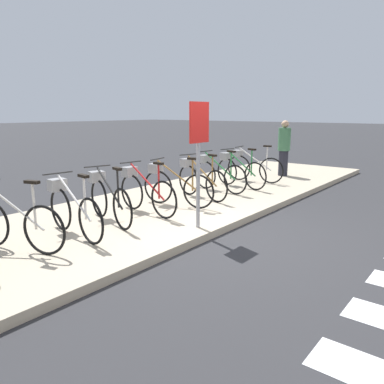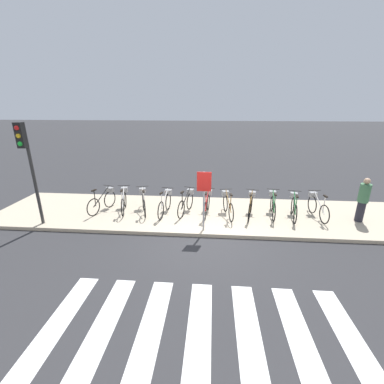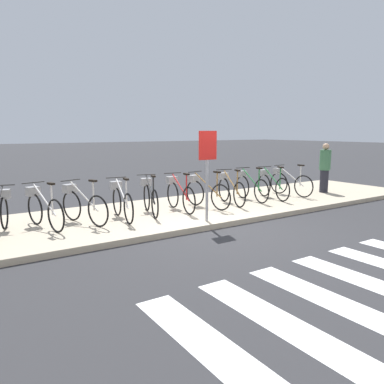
# 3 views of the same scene
# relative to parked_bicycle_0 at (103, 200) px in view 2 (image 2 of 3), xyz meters

# --- Properties ---
(ground_plane) EXTENTS (120.00, 120.00, 0.00)m
(ground_plane) POSITION_rel_parked_bicycle_0_xyz_m (3.90, -1.60, -0.55)
(ground_plane) COLOR #2D2D30
(sidewalk) EXTENTS (15.72, 3.35, 0.12)m
(sidewalk) POSITION_rel_parked_bicycle_0_xyz_m (3.90, 0.08, -0.49)
(sidewalk) COLOR #B7A88E
(sidewalk) RESTS_ON ground_plane
(parked_bicycle_0) EXTENTS (0.61, 1.49, 0.95)m
(parked_bicycle_0) POSITION_rel_parked_bicycle_0_xyz_m (0.00, 0.00, 0.00)
(parked_bicycle_0) COLOR black
(parked_bicycle_0) RESTS_ON sidewalk
(parked_bicycle_1) EXTENTS (0.52, 1.52, 0.95)m
(parked_bicycle_1) POSITION_rel_parked_bicycle_0_xyz_m (0.77, 0.06, 0.00)
(parked_bicycle_1) COLOR black
(parked_bicycle_1) RESTS_ON sidewalk
(parked_bicycle_2) EXTENTS (0.62, 1.48, 0.95)m
(parked_bicycle_2) POSITION_rel_parked_bicycle_0_xyz_m (1.54, 0.02, 0.00)
(parked_bicycle_2) COLOR black
(parked_bicycle_2) RESTS_ON sidewalk
(parked_bicycle_3) EXTENTS (0.46, 1.54, 0.95)m
(parked_bicycle_3) POSITION_rel_parked_bicycle_0_xyz_m (2.38, -0.09, 0.00)
(parked_bicycle_3) COLOR black
(parked_bicycle_3) RESTS_ON sidewalk
(parked_bicycle_4) EXTENTS (0.56, 1.51, 0.95)m
(parked_bicycle_4) POSITION_rel_parked_bicycle_0_xyz_m (3.15, 0.05, 0.00)
(parked_bicycle_4) COLOR black
(parked_bicycle_4) RESTS_ON sidewalk
(parked_bicycle_5) EXTENTS (0.46, 1.55, 0.95)m
(parked_bicycle_5) POSITION_rel_parked_bicycle_0_xyz_m (3.91, -0.01, 0.00)
(parked_bicycle_5) COLOR black
(parked_bicycle_5) RESTS_ON sidewalk
(parked_bicycle_6) EXTENTS (0.46, 1.53, 0.95)m
(parked_bicycle_6) POSITION_rel_parked_bicycle_0_xyz_m (4.65, -0.07, 0.00)
(parked_bicycle_6) COLOR black
(parked_bicycle_6) RESTS_ON sidewalk
(parked_bicycle_7) EXTENTS (0.51, 1.52, 0.95)m
(parked_bicycle_7) POSITION_rel_parked_bicycle_0_xyz_m (5.48, -0.05, 0.00)
(parked_bicycle_7) COLOR black
(parked_bicycle_7) RESTS_ON sidewalk
(parked_bicycle_8) EXTENTS (0.46, 1.54, 0.95)m
(parked_bicycle_8) POSITION_rel_parked_bicycle_0_xyz_m (6.28, 0.06, 0.00)
(parked_bicycle_8) COLOR black
(parked_bicycle_8) RESTS_ON sidewalk
(parked_bicycle_9) EXTENTS (0.47, 1.53, 0.95)m
(parked_bicycle_9) POSITION_rel_parked_bicycle_0_xyz_m (6.99, -0.06, 0.00)
(parked_bicycle_9) COLOR black
(parked_bicycle_9) RESTS_ON sidewalk
(parked_bicycle_10) EXTENTS (0.46, 1.55, 0.95)m
(parked_bicycle_10) POSITION_rel_parked_bicycle_0_xyz_m (7.82, 0.04, 0.00)
(parked_bicycle_10) COLOR black
(parked_bicycle_10) RESTS_ON sidewalk
(pedestrian) EXTENTS (0.34, 0.34, 1.54)m
(pedestrian) POSITION_rel_parked_bicycle_0_xyz_m (9.17, -0.21, 0.38)
(pedestrian) COLOR #23232D
(pedestrian) RESTS_ON sidewalk
(traffic_light) EXTENTS (0.24, 0.40, 3.34)m
(traffic_light) POSITION_rel_parked_bicycle_0_xyz_m (-1.64, -1.36, 1.98)
(traffic_light) COLOR #2D2D2D
(traffic_light) RESTS_ON sidewalk
(sign_post) EXTENTS (0.44, 0.07, 1.92)m
(sign_post) POSITION_rel_parked_bicycle_0_xyz_m (3.83, -1.31, 0.89)
(sign_post) COLOR #99999E
(sign_post) RESTS_ON sidewalk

